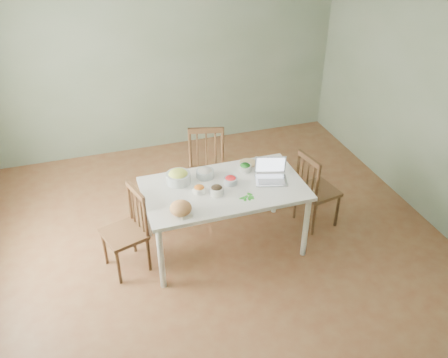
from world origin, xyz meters
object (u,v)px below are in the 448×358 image
object	(u,v)px
bowl_squash	(178,176)
chair_left	(124,232)
dining_table	(224,217)
bread_boule	(181,208)
laptop	(272,172)
chair_far	(207,174)
chair_right	(318,189)

from	to	relation	value
bowl_squash	chair_left	bearing A→B (deg)	-158.90
dining_table	chair_left	distance (m)	1.08
bread_boule	laptop	bearing A→B (deg)	14.37
chair_far	laptop	bearing A→B (deg)	-42.36
chair_far	chair_right	distance (m)	1.31
chair_far	dining_table	bearing A→B (deg)	-77.01
chair_left	dining_table	bearing A→B (deg)	73.96
dining_table	chair_left	bearing A→B (deg)	-179.02
dining_table	bowl_squash	distance (m)	0.67
chair_far	chair_right	bearing A→B (deg)	-14.56
chair_right	bowl_squash	xyz separation A→B (m)	(-1.59, 0.16, 0.38)
chair_far	laptop	size ratio (longest dim) A/B	3.11
dining_table	chair_right	size ratio (longest dim) A/B	1.77
chair_left	laptop	world-z (taller)	laptop
chair_far	bread_boule	xyz separation A→B (m)	(-0.55, -1.02, 0.34)
chair_right	bread_boule	bearing A→B (deg)	92.08
chair_right	bread_boule	size ratio (longest dim) A/B	4.46
dining_table	laptop	size ratio (longest dim) A/B	5.07
chair_far	bread_boule	world-z (taller)	chair_far
chair_right	laptop	world-z (taller)	laptop
bowl_squash	laptop	distance (m)	0.98
dining_table	chair_right	bearing A→B (deg)	3.51
chair_far	chair_right	xyz separation A→B (m)	(1.14, -0.63, -0.04)
bread_boule	bowl_squash	size ratio (longest dim) A/B	0.83
chair_far	chair_left	size ratio (longest dim) A/B	1.10
dining_table	chair_far	bearing A→B (deg)	88.49
laptop	chair_right	bearing A→B (deg)	26.81
chair_left	chair_far	bearing A→B (deg)	106.55
chair_right	laptop	size ratio (longest dim) A/B	2.87
chair_far	bread_boule	size ratio (longest dim) A/B	4.84
laptop	chair_left	bearing A→B (deg)	-164.21
bowl_squash	laptop	xyz separation A→B (m)	(0.93, -0.28, 0.04)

